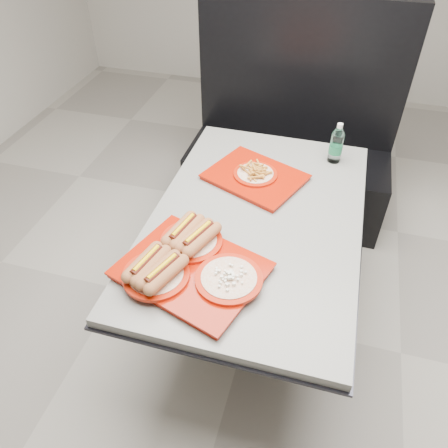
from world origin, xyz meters
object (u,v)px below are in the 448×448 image
(booth_bench, at_px, (289,153))
(tray_far, at_px, (255,175))
(diner_table, at_px, (255,243))
(tray_near, at_px, (187,263))
(water_bottle, at_px, (336,145))

(booth_bench, distance_m, tray_far, 0.91)
(diner_table, relative_size, tray_near, 2.32)
(water_bottle, bearing_deg, diner_table, -118.13)
(diner_table, xyz_separation_m, water_bottle, (0.28, 0.53, 0.26))
(diner_table, height_order, booth_bench, booth_bench)
(booth_bench, xyz_separation_m, tray_near, (-0.19, -1.48, 0.39))
(diner_table, height_order, tray_far, tray_far)
(booth_bench, height_order, tray_far, booth_bench)
(water_bottle, bearing_deg, tray_far, -142.82)
(booth_bench, xyz_separation_m, water_bottle, (0.28, -0.56, 0.44))
(diner_table, bearing_deg, tray_near, -115.79)
(tray_near, xyz_separation_m, tray_far, (0.12, 0.65, -0.02))
(diner_table, relative_size, booth_bench, 1.05)
(tray_far, distance_m, water_bottle, 0.45)
(diner_table, relative_size, tray_far, 2.67)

